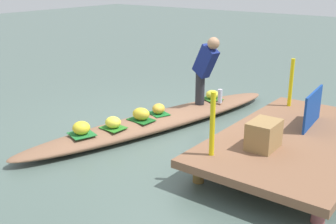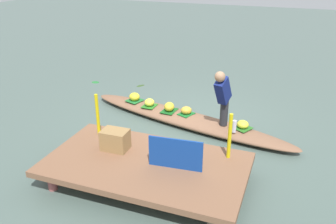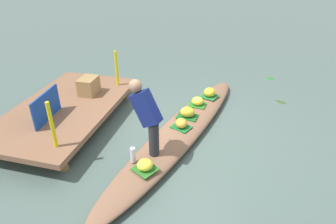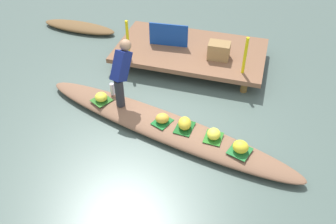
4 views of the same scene
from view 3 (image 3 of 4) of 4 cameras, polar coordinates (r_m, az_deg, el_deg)
canal_water at (r=5.56m, az=2.23°, el=-4.71°), size 40.00×40.00×0.00m
dock_platform at (r=6.18m, az=-18.85°, el=0.58°), size 3.20×1.80×0.36m
vendor_boat at (r=5.50m, az=2.25°, el=-3.78°), size 5.03×1.89×0.22m
leaf_mat_0 at (r=5.76m, az=3.66°, el=-0.83°), size 0.32×0.41×0.01m
banana_bunch_0 at (r=5.72m, az=3.69°, el=0.01°), size 0.27×0.32×0.19m
leaf_mat_1 at (r=4.51m, az=-4.33°, el=-10.65°), size 0.42×0.43×0.01m
banana_bunch_1 at (r=4.46m, az=-4.37°, el=-9.89°), size 0.33×0.33×0.16m
leaf_mat_2 at (r=6.20m, az=5.56°, el=1.37°), size 0.30×0.35×0.01m
banana_bunch_2 at (r=6.16m, az=5.59°, el=2.07°), size 0.24×0.26×0.17m
leaf_mat_3 at (r=5.43m, az=2.49°, el=-2.86°), size 0.37×0.40×0.01m
banana_bunch_3 at (r=5.39m, az=2.51°, el=-2.11°), size 0.30×0.28×0.17m
leaf_mat_4 at (r=6.58m, az=7.78°, el=2.98°), size 0.42×0.42×0.01m
banana_bunch_4 at (r=6.54m, az=7.83°, el=3.73°), size 0.32×0.31×0.19m
vendor_person at (r=4.47m, az=-4.04°, el=-0.38°), size 0.29×0.52×1.20m
water_bottle at (r=4.59m, az=-6.64°, el=-8.02°), size 0.08×0.08×0.25m
market_banner at (r=5.69m, az=-21.94°, el=0.96°), size 0.84×0.10×0.50m
railing_post_west at (r=4.81m, az=-21.04°, el=-2.32°), size 0.06×0.06×0.77m
railing_post_east at (r=6.67m, az=-9.65°, el=8.10°), size 0.06×0.06×0.77m
produce_crate at (r=6.46m, az=-14.71°, el=4.80°), size 0.45×0.33×0.35m
drifting_plant_0 at (r=8.41m, az=18.78°, el=6.01°), size 0.28×0.25×0.01m
drifting_plant_1 at (r=7.20m, az=20.54°, el=1.77°), size 0.24×0.29×0.01m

